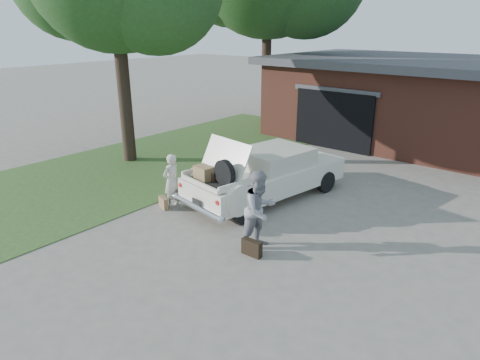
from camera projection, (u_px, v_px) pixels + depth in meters
The scene contains 8 objects.
ground at pixel (224, 230), 10.08m from camera, with size 90.00×90.00×0.00m, color gray.
grass_strip at pixel (166, 157), 15.55m from camera, with size 6.00×16.00×0.02m, color #2D4C1E.
house at pixel (432, 101), 17.18m from camera, with size 12.80×7.80×3.30m.
sedan at pixel (266, 174), 11.75m from camera, with size 2.57×5.01×1.89m.
woman_left at pixel (171, 181), 11.15m from camera, with size 0.53×0.35×1.46m, color beige.
woman_right at pixel (260, 210), 9.04m from camera, with size 0.85×0.66×1.75m, color gray.
suitcase_left at pixel (164, 203), 11.25m from camera, with size 0.39×0.12×0.30m, color #9D7350.
suitcase_right at pixel (252, 248), 8.94m from camera, with size 0.46×0.15×0.35m, color black.
Camera 1 is at (6.10, -6.70, 4.58)m, focal length 32.00 mm.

